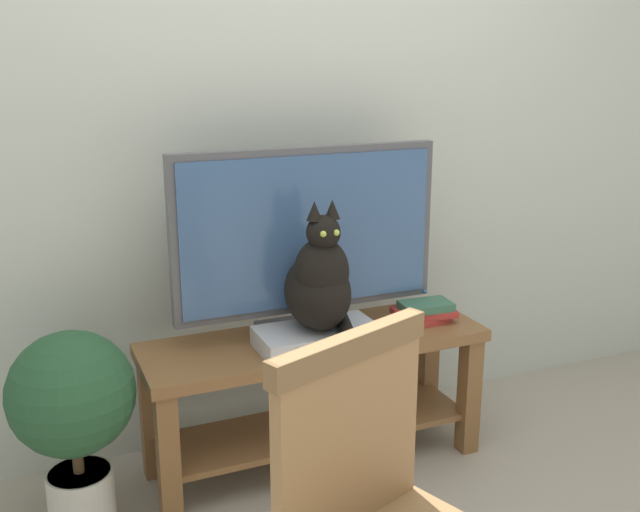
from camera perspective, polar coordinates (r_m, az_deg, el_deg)
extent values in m
cube|color=#B7BCB2|center=(2.94, -3.10, 12.70)|extent=(7.00, 0.12, 2.80)
cube|color=brown|center=(2.76, -0.41, -6.70)|extent=(1.29, 0.41, 0.04)
cube|color=brown|center=(2.59, -11.66, -15.13)|extent=(0.07, 0.07, 0.48)
cube|color=brown|center=(3.01, 11.48, -10.52)|extent=(0.07, 0.07, 0.48)
cube|color=brown|center=(2.86, -12.98, -12.09)|extent=(0.07, 0.07, 0.48)
cube|color=brown|center=(3.24, 8.35, -8.37)|extent=(0.07, 0.07, 0.48)
cube|color=brown|center=(2.91, -0.40, -13.06)|extent=(1.19, 0.33, 0.02)
cube|color=#4C4C51|center=(2.81, -0.98, -5.49)|extent=(0.36, 0.20, 0.03)
cube|color=#4C4C51|center=(2.79, -0.99, -4.64)|extent=(0.06, 0.04, 0.06)
cube|color=#4C4C51|center=(2.69, -1.02, 2.03)|extent=(1.01, 0.05, 0.61)
cube|color=#385684|center=(2.67, -0.78, 1.89)|extent=(0.96, 0.01, 0.56)
sphere|color=#2672F2|center=(2.96, 8.13, -2.71)|extent=(0.01, 0.01, 0.01)
cube|color=#BCBCC1|center=(2.65, -0.20, -6.29)|extent=(0.44, 0.23, 0.07)
cube|color=black|center=(2.56, 0.84, -7.19)|extent=(0.26, 0.01, 0.03)
ellipsoid|color=black|center=(2.60, -0.20, -2.82)|extent=(0.23, 0.30, 0.27)
ellipsoid|color=black|center=(2.54, 0.12, -1.25)|extent=(0.19, 0.19, 0.24)
sphere|color=black|center=(2.49, 0.26, 1.85)|extent=(0.12, 0.12, 0.12)
cone|color=black|center=(2.46, -0.44, 3.53)|extent=(0.05, 0.05, 0.07)
cone|color=black|center=(2.48, 0.96, 3.65)|extent=(0.05, 0.05, 0.07)
sphere|color=#B2C64C|center=(2.43, 0.26, 1.72)|extent=(0.02, 0.02, 0.02)
sphere|color=#B2C64C|center=(2.45, 1.28, 1.82)|extent=(0.02, 0.02, 0.02)
cylinder|color=black|center=(2.57, 2.10, -5.68)|extent=(0.11, 0.24, 0.04)
cube|color=olive|center=(1.68, 2.28, -13.47)|extent=(0.41, 0.19, 0.46)
cube|color=brown|center=(1.59, 2.36, -7.10)|extent=(0.44, 0.20, 0.06)
cube|color=#B2332D|center=(2.92, 8.03, -4.85)|extent=(0.20, 0.14, 0.02)
cube|color=#B2332D|center=(2.92, 8.06, -4.33)|extent=(0.26, 0.17, 0.03)
cube|color=#38664C|center=(2.90, 8.20, -3.85)|extent=(0.21, 0.13, 0.03)
cylinder|color=beige|center=(2.70, -17.97, -17.51)|extent=(0.22, 0.22, 0.21)
cylinder|color=#332319|center=(2.65, -18.14, -15.78)|extent=(0.20, 0.20, 0.02)
cylinder|color=#4C3823|center=(2.62, -18.28, -14.47)|extent=(0.04, 0.04, 0.12)
sphere|color=#234C2D|center=(2.52, -18.71, -10.06)|extent=(0.41, 0.41, 0.41)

